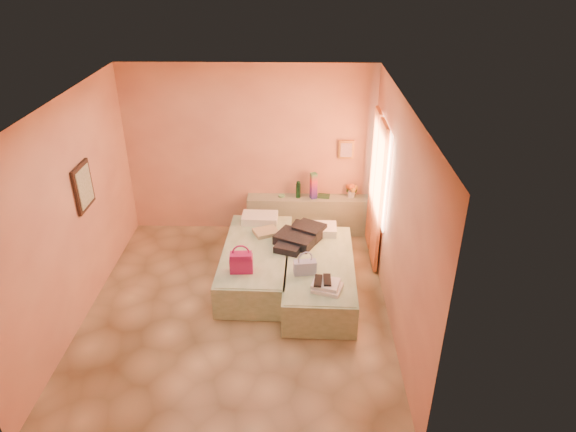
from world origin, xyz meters
name	(u,v)px	position (x,y,z in m)	size (l,w,h in m)	color
ground	(239,308)	(0.00, 0.00, 0.00)	(4.50, 4.50, 0.00)	tan
room_walls	(253,170)	(0.21, 0.57, 1.79)	(4.02, 4.51, 2.81)	#EEAA7E
headboard_ledge	(309,215)	(0.98, 2.10, 0.33)	(2.05, 0.30, 0.65)	gray
bed_left	(257,263)	(0.20, 0.73, 0.25)	(0.90, 2.00, 0.50)	beige
bed_right	(319,277)	(1.10, 0.40, 0.25)	(0.90, 2.00, 0.50)	beige
water_bottle	(298,190)	(0.79, 2.10, 0.79)	(0.08, 0.08, 0.28)	#153922
rainbow_box	(314,186)	(1.04, 2.08, 0.87)	(0.10, 0.10, 0.44)	#AD155A
small_dish	(282,196)	(0.52, 2.12, 0.66)	(0.11, 0.11, 0.03)	#529662
green_book	(324,196)	(1.21, 2.13, 0.67)	(0.20, 0.14, 0.03)	#2A4E2D
flower_vase	(352,189)	(1.67, 2.14, 0.79)	(0.21, 0.21, 0.27)	silver
magenta_handbag	(241,262)	(0.05, 0.15, 0.64)	(0.30, 0.17, 0.29)	#AD155A
khaki_garment	(266,232)	(0.31, 1.15, 0.53)	(0.35, 0.28, 0.06)	tan
clothes_pile	(299,238)	(0.82, 0.89, 0.59)	(0.61, 0.61, 0.18)	black
blue_handbag	(305,267)	(0.89, 0.11, 0.59)	(0.29, 0.13, 0.19)	#41549C
towel_stack	(327,286)	(1.17, -0.24, 0.55)	(0.35, 0.30, 0.10)	white
sandal_pair	(323,281)	(1.11, -0.21, 0.61)	(0.19, 0.25, 0.03)	black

